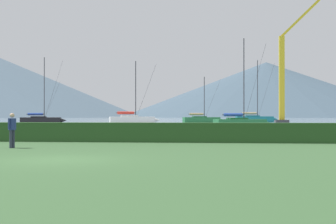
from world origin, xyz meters
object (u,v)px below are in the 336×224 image
at_px(sailboat_slip_7, 41,120).
at_px(sailboat_slip_9, 202,119).
at_px(sailboat_slip_3, 255,119).
at_px(sailboat_slip_1, 241,122).
at_px(person_seated_viewer, 12,127).
at_px(sailboat_slip_6, 42,119).
at_px(dock_crane, 283,84).
at_px(sailboat_slip_0, 133,119).

height_order(sailboat_slip_7, sailboat_slip_9, sailboat_slip_7).
height_order(sailboat_slip_3, sailboat_slip_9, sailboat_slip_3).
xyz_separation_m(sailboat_slip_1, sailboat_slip_3, (5.39, 42.84, 0.14)).
distance_m(sailboat_slip_1, person_seated_viewer, 41.15).
relative_size(sailboat_slip_7, person_seated_viewer, 7.33).
relative_size(sailboat_slip_1, person_seated_viewer, 6.88).
height_order(sailboat_slip_1, sailboat_slip_3, sailboat_slip_3).
distance_m(sailboat_slip_6, sailboat_slip_9, 33.46).
relative_size(sailboat_slip_7, dock_crane, 0.61).
bearing_deg(sailboat_slip_1, sailboat_slip_3, 64.00).
bearing_deg(sailboat_slip_6, sailboat_slip_7, -79.28).
relative_size(sailboat_slip_3, dock_crane, 0.68).
distance_m(sailboat_slip_3, sailboat_slip_6, 45.46).
distance_m(sailboat_slip_7, dock_crane, 43.35).
bearing_deg(sailboat_slip_3, person_seated_viewer, -109.03).
bearing_deg(sailboat_slip_3, sailboat_slip_0, -145.73).
height_order(sailboat_slip_3, dock_crane, dock_crane).
bearing_deg(sailboat_slip_6, sailboat_slip_9, -14.26).
distance_m(sailboat_slip_3, sailboat_slip_9, 16.01).
xyz_separation_m(sailboat_slip_0, person_seated_viewer, (5.25, -61.75, 0.21)).
bearing_deg(sailboat_slip_0, dock_crane, -37.04).
relative_size(sailboat_slip_1, sailboat_slip_7, 0.94).
bearing_deg(person_seated_viewer, sailboat_slip_0, 106.96).
relative_size(sailboat_slip_3, person_seated_viewer, 8.16).
bearing_deg(sailboat_slip_9, sailboat_slip_3, 30.04).
relative_size(sailboat_slip_9, dock_crane, 0.46).
xyz_separation_m(sailboat_slip_6, sailboat_slip_7, (4.41, -11.72, 0.04)).
bearing_deg(sailboat_slip_3, sailboat_slip_9, -141.09).
bearing_deg(person_seated_viewer, sailboat_slip_7, 121.85).
bearing_deg(sailboat_slip_9, sailboat_slip_1, -94.90).
xyz_separation_m(sailboat_slip_0, sailboat_slip_9, (12.17, 8.80, -0.09)).
height_order(sailboat_slip_1, person_seated_viewer, sailboat_slip_1).
height_order(sailboat_slip_3, sailboat_slip_6, sailboat_slip_3).
xyz_separation_m(sailboat_slip_9, person_seated_viewer, (-6.92, -70.55, 0.30)).
relative_size(sailboat_slip_0, sailboat_slip_9, 1.25).
bearing_deg(sailboat_slip_1, sailboat_slip_6, 120.26).
relative_size(sailboat_slip_6, person_seated_viewer, 5.38).
bearing_deg(sailboat_slip_7, sailboat_slip_3, 14.63).
height_order(sailboat_slip_6, sailboat_slip_9, sailboat_slip_9).
height_order(sailboat_slip_0, sailboat_slip_1, sailboat_slip_1).
distance_m(sailboat_slip_1, sailboat_slip_3, 43.18).
bearing_deg(sailboat_slip_3, sailboat_slip_1, -103.72).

